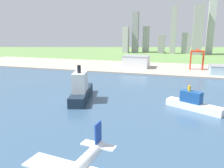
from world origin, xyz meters
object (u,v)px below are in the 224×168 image
Objects in this scene: warehouse_main at (136,61)px; warehouse_annex at (220,70)px; ferry_boat at (193,103)px; cargo_ship at (81,90)px; port_crane_red at (197,55)px.

warehouse_main reaches higher than warehouse_annex.
ferry_boat is 1.51× the size of warehouse_annex.
cargo_ship is 239.06m from warehouse_annex.
cargo_ship reaches higher than warehouse_main.
warehouse_main is at bearing 113.92° from ferry_boat.
warehouse_annex is (154.88, 182.09, -1.07)m from cargo_ship.
port_crane_red is at bearing 136.46° from warehouse_annex.
ferry_boat is 1.03× the size of port_crane_red.
warehouse_annex is (47.59, 179.93, 3.44)m from ferry_boat.
ferry_boat is at bearing 1.16° from cargo_ship.
warehouse_annex is at bearing -11.56° from warehouse_main.
port_crane_red is 107.42m from warehouse_main.
warehouse_annex is at bearing -43.54° from port_crane_red.
cargo_ship is 2.01× the size of warehouse_annex.
cargo_ship is 1.41× the size of warehouse_main.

